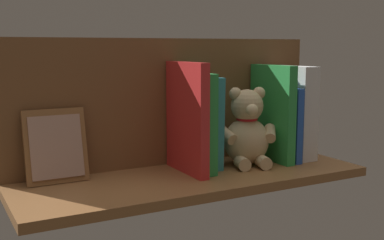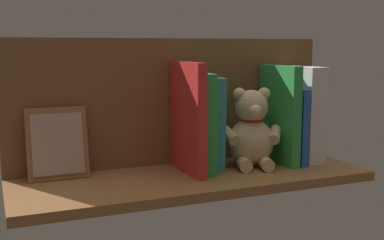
% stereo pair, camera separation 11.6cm
% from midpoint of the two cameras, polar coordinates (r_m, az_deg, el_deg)
% --- Properties ---
extents(ground_plane, '(0.85, 0.30, 0.02)m').
position_cam_midpoint_polar(ground_plane, '(1.19, 2.81, -6.88)').
color(ground_plane, brown).
extents(shelf_back_panel, '(0.85, 0.02, 0.33)m').
position_cam_midpoint_polar(shelf_back_panel, '(1.28, 0.40, 2.12)').
color(shelf_back_panel, brown).
rests_on(shelf_back_panel, ground_plane).
extents(dictionary_thick_white, '(0.05, 0.16, 0.25)m').
position_cam_midpoint_polar(dictionary_thick_white, '(1.37, 15.00, 0.74)').
color(dictionary_thick_white, silver).
rests_on(dictionary_thick_white, ground_plane).
extents(book_0, '(0.02, 0.16, 0.20)m').
position_cam_midpoint_polar(book_0, '(1.35, 13.56, -0.53)').
color(book_0, blue).
rests_on(book_0, ground_plane).
extents(book_1, '(0.03, 0.17, 0.26)m').
position_cam_midpoint_polar(book_1, '(1.32, 12.57, 0.64)').
color(book_1, green).
rests_on(book_1, ground_plane).
extents(teddy_bear, '(0.16, 0.15, 0.20)m').
position_cam_midpoint_polar(teddy_bear, '(1.27, 9.53, -1.40)').
color(teddy_bear, '#D1B284').
rests_on(teddy_bear, ground_plane).
extents(book_2, '(0.03, 0.13, 0.23)m').
position_cam_midpoint_polar(book_2, '(1.25, 4.74, -0.29)').
color(book_2, teal).
rests_on(book_2, ground_plane).
extents(book_3, '(0.03, 0.16, 0.24)m').
position_cam_midpoint_polar(book_3, '(1.21, 3.46, -0.24)').
color(book_3, green).
rests_on(book_3, ground_plane).
extents(book_4, '(0.02, 0.18, 0.27)m').
position_cam_midpoint_polar(book_4, '(1.19, 2.15, 0.23)').
color(book_4, red).
rests_on(book_4, ground_plane).
extents(picture_frame_leaning, '(0.14, 0.05, 0.17)m').
position_cam_midpoint_polar(picture_frame_leaning, '(1.17, -12.66, -2.72)').
color(picture_frame_leaning, brown).
rests_on(picture_frame_leaning, ground_plane).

